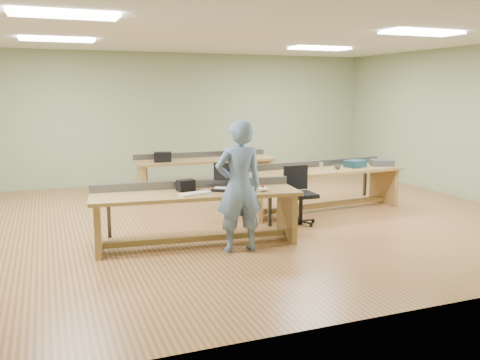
# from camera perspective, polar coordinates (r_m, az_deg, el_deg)

# --- Properties ---
(floor) EXTENTS (10.00, 10.00, 0.00)m
(floor) POSITION_cam_1_polar(r_m,az_deg,el_deg) (8.52, -1.25, -4.48)
(floor) COLOR #A3693E
(floor) RESTS_ON ground
(ceiling) EXTENTS (10.00, 10.00, 0.00)m
(ceiling) POSITION_cam_1_polar(r_m,az_deg,el_deg) (8.29, -1.33, 16.02)
(ceiling) COLOR silver
(ceiling) RESTS_ON wall_back
(wall_back) EXTENTS (10.00, 0.04, 3.00)m
(wall_back) POSITION_cam_1_polar(r_m,az_deg,el_deg) (12.10, -7.75, 6.91)
(wall_back) COLOR gray
(wall_back) RESTS_ON floor
(wall_front) EXTENTS (10.00, 0.04, 3.00)m
(wall_front) POSITION_cam_1_polar(r_m,az_deg,el_deg) (4.72, 15.37, 2.02)
(wall_front) COLOR gray
(wall_front) RESTS_ON floor
(wall_right) EXTENTS (0.04, 8.00, 3.00)m
(wall_right) POSITION_cam_1_polar(r_m,az_deg,el_deg) (11.01, 24.15, 5.85)
(wall_right) COLOR gray
(wall_right) RESTS_ON floor
(fluor_panels) EXTENTS (6.20, 3.50, 0.03)m
(fluor_panels) POSITION_cam_1_polar(r_m,az_deg,el_deg) (8.29, -1.33, 15.82)
(fluor_panels) COLOR white
(fluor_panels) RESTS_ON ceiling
(workbench_front) EXTENTS (2.92, 1.06, 0.86)m
(workbench_front) POSITION_cam_1_polar(r_m,az_deg,el_deg) (7.07, -4.95, -2.89)
(workbench_front) COLOR #A07A43
(workbench_front) RESTS_ON floor
(workbench_mid) EXTENTS (3.09, 1.05, 0.86)m
(workbench_mid) POSITION_cam_1_polar(r_m,az_deg,el_deg) (9.19, 9.06, 0.03)
(workbench_mid) COLOR #A07A43
(workbench_mid) RESTS_ON floor
(workbench_back) EXTENTS (2.84, 0.78, 0.86)m
(workbench_back) POSITION_cam_1_polar(r_m,az_deg,el_deg) (10.48, -3.93, 1.33)
(workbench_back) COLOR #A07A43
(workbench_back) RESTS_ON floor
(person) EXTENTS (0.65, 0.44, 1.76)m
(person) POSITION_cam_1_polar(r_m,az_deg,el_deg) (6.69, -0.12, -0.74)
(person) COLOR #6481A4
(person) RESTS_ON floor
(laptop_base) EXTENTS (0.40, 0.38, 0.03)m
(laptop_base) POSITION_cam_1_polar(r_m,az_deg,el_deg) (7.10, -1.87, -1.05)
(laptop_base) COLOR black
(laptop_base) RESTS_ON workbench_front
(laptop_screen) EXTENTS (0.29, 0.16, 0.25)m
(laptop_screen) POSITION_cam_1_polar(r_m,az_deg,el_deg) (7.18, -1.73, 0.95)
(laptop_screen) COLOR black
(laptop_screen) RESTS_ON laptop_base
(keyboard) EXTENTS (0.47, 0.26, 0.03)m
(keyboard) POSITION_cam_1_polar(r_m,az_deg,el_deg) (6.85, -5.03, -1.53)
(keyboard) COLOR beige
(keyboard) RESTS_ON workbench_front
(trackball_mouse) EXTENTS (0.15, 0.17, 0.07)m
(trackball_mouse) POSITION_cam_1_polar(r_m,az_deg,el_deg) (7.06, 2.61, -0.99)
(trackball_mouse) COLOR white
(trackball_mouse) RESTS_ON workbench_front
(camera_bag) EXTENTS (0.26, 0.19, 0.16)m
(camera_bag) POSITION_cam_1_polar(r_m,az_deg,el_deg) (7.10, -6.11, -0.60)
(camera_bag) COLOR black
(camera_bag) RESTS_ON workbench_front
(task_chair) EXTENTS (0.51, 0.51, 0.93)m
(task_chair) POSITION_cam_1_polar(r_m,az_deg,el_deg) (8.27, 6.70, -2.56)
(task_chair) COLOR black
(task_chair) RESTS_ON floor
(parts_bin_teal) EXTENTS (0.43, 0.37, 0.13)m
(parts_bin_teal) POSITION_cam_1_polar(r_m,az_deg,el_deg) (9.54, 12.81, 1.81)
(parts_bin_teal) COLOR #143541
(parts_bin_teal) RESTS_ON workbench_mid
(parts_bin_grey) EXTENTS (0.49, 0.41, 0.11)m
(parts_bin_grey) POSITION_cam_1_polar(r_m,az_deg,el_deg) (9.82, 15.64, 1.88)
(parts_bin_grey) COLOR #363638
(parts_bin_grey) RESTS_ON workbench_mid
(mug) EXTENTS (0.14, 0.14, 0.09)m
(mug) POSITION_cam_1_polar(r_m,az_deg,el_deg) (9.22, 10.89, 1.49)
(mug) COLOR #363638
(mug) RESTS_ON workbench_mid
(drinks_can) EXTENTS (0.08, 0.08, 0.13)m
(drinks_can) POSITION_cam_1_polar(r_m,az_deg,el_deg) (9.10, 9.10, 1.56)
(drinks_can) COLOR silver
(drinks_can) RESTS_ON workbench_mid
(storage_box_back) EXTENTS (0.37, 0.30, 0.19)m
(storage_box_back) POSITION_cam_1_polar(r_m,az_deg,el_deg) (10.09, -8.69, 2.57)
(storage_box_back) COLOR black
(storage_box_back) RESTS_ON workbench_back
(tray_back) EXTENTS (0.34, 0.28, 0.12)m
(tray_back) POSITION_cam_1_polar(r_m,az_deg,el_deg) (10.48, -0.86, 2.76)
(tray_back) COLOR #363638
(tray_back) RESTS_ON workbench_back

